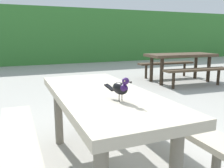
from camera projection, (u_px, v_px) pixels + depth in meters
name	position (u px, v px, depth m)	size (l,w,h in m)	color
ground_plane	(138.00, 167.00, 2.23)	(60.00, 60.00, 0.00)	#A3A099
hedge_wall	(35.00, 36.00, 10.60)	(28.00, 2.19, 2.37)	#387A33
picnic_table_foreground	(102.00, 112.00, 2.08)	(1.69, 1.80, 0.74)	#B2A893
bird_grackle	(121.00, 88.00, 1.72)	(0.12, 0.28, 0.18)	black
picnic_table_mid_left	(180.00, 61.00, 6.24)	(1.85, 1.81, 0.74)	#473828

